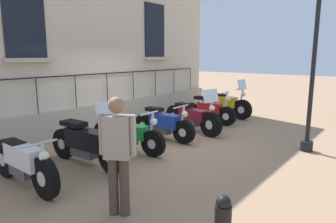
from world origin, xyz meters
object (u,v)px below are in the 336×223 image
at_px(motorcycle_black, 87,143).
at_px(motorcycle_yellow, 226,105).
at_px(pedestrian_walking, 118,150).
at_px(motorcycle_white, 24,163).
at_px(motorcycle_blue, 163,125).
at_px(motorcycle_red, 209,111).
at_px(motorcycle_green, 127,134).
at_px(motorcycle_maroon, 192,117).

relative_size(motorcycle_black, motorcycle_yellow, 1.05).
bearing_deg(motorcycle_black, pedestrian_walking, -25.51).
height_order(motorcycle_white, motorcycle_blue, motorcycle_blue).
xyz_separation_m(motorcycle_red, pedestrian_walking, (2.06, -5.93, 0.54)).
height_order(motorcycle_green, pedestrian_walking, pedestrian_walking).
relative_size(motorcycle_maroon, pedestrian_walking, 1.30).
bearing_deg(pedestrian_walking, motorcycle_white, -169.26).
distance_m(motorcycle_green, motorcycle_blue, 1.27).
bearing_deg(motorcycle_yellow, pedestrian_walking, -73.86).
relative_size(motorcycle_black, motorcycle_blue, 1.12).
distance_m(motorcycle_black, motorcycle_green, 1.21).
bearing_deg(motorcycle_blue, motorcycle_red, 92.30).
height_order(motorcycle_black, motorcycle_green, motorcycle_black).
xyz_separation_m(motorcycle_blue, motorcycle_red, (-0.10, 2.51, 0.01)).
xyz_separation_m(motorcycle_black, pedestrian_walking, (1.97, -0.94, 0.49)).
bearing_deg(pedestrian_walking, motorcycle_green, 133.44).
bearing_deg(motorcycle_maroon, motorcycle_green, -94.59).
bearing_deg(motorcycle_maroon, motorcycle_black, -92.16).
xyz_separation_m(motorcycle_white, motorcycle_maroon, (0.13, 4.99, 0.00)).
bearing_deg(motorcycle_red, motorcycle_blue, -87.70).
bearing_deg(motorcycle_black, motorcycle_blue, 89.71).
bearing_deg(pedestrian_walking, motorcycle_maroon, 111.69).
bearing_deg(motorcycle_white, motorcycle_yellow, 90.88).
distance_m(motorcycle_maroon, motorcycle_yellow, 2.59).
bearing_deg(motorcycle_black, motorcycle_green, 92.84).
xyz_separation_m(motorcycle_white, motorcycle_blue, (0.00, 3.79, -0.02)).
relative_size(motorcycle_white, motorcycle_green, 0.97).
height_order(motorcycle_red, pedestrian_walking, pedestrian_walking).
height_order(motorcycle_black, pedestrian_walking, pedestrian_walking).
bearing_deg(motorcycle_maroon, motorcycle_yellow, 95.44).
xyz_separation_m(motorcycle_black, motorcycle_green, (-0.06, 1.21, -0.07)).
bearing_deg(motorcycle_white, motorcycle_maroon, 88.52).
xyz_separation_m(motorcycle_green, pedestrian_walking, (2.03, -2.15, 0.56)).
distance_m(motorcycle_blue, pedestrian_walking, 3.98).
xyz_separation_m(motorcycle_green, motorcycle_red, (-0.03, 3.78, 0.02)).
xyz_separation_m(motorcycle_white, motorcycle_red, (-0.10, 6.30, -0.01)).
height_order(motorcycle_red, motorcycle_yellow, motorcycle_yellow).
bearing_deg(motorcycle_white, motorcycle_black, 90.41).
distance_m(motorcycle_white, pedestrian_walking, 2.07).
bearing_deg(pedestrian_walking, motorcycle_black, 154.49).
xyz_separation_m(motorcycle_blue, motorcycle_maroon, (0.13, 1.20, 0.02)).
xyz_separation_m(motorcycle_white, pedestrian_walking, (1.96, 0.37, 0.53)).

